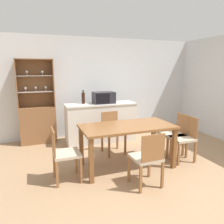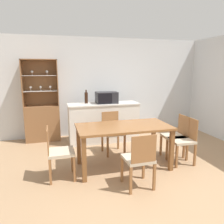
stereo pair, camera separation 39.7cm
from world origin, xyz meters
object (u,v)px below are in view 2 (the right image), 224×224
at_px(dining_chair_side_right_near, 183,140).
at_px(microwave, 107,97).
at_px(wine_bottle, 86,98).
at_px(dining_chair_head_far, 112,132).
at_px(dining_chair_head_near, 139,159).
at_px(dining_table, 124,131).
at_px(display_cabinet, 43,117).
at_px(dining_chair_side_right_far, 176,136).
at_px(dining_chair_side_left_near, 59,152).

xyz_separation_m(dining_chair_side_right_near, microwave, (-1.07, 1.65, 0.63)).
distance_m(microwave, wine_bottle, 0.49).
bearing_deg(microwave, wine_bottle, 167.93).
bearing_deg(dining_chair_head_far, dining_chair_side_right_near, 138.67).
height_order(dining_chair_head_far, dining_chair_head_near, same).
distance_m(dining_table, microwave, 1.58).
distance_m(dining_chair_head_far, wine_bottle, 1.17).
bearing_deg(dining_chair_head_near, display_cabinet, 116.53).
xyz_separation_m(display_cabinet, dining_chair_head_far, (1.45, -1.25, -0.13)).
relative_size(dining_chair_head_near, wine_bottle, 2.67).
bearing_deg(microwave, dining_chair_head_far, -94.98).
height_order(dining_table, dining_chair_side_right_far, dining_chair_side_right_far).
height_order(display_cabinet, dining_chair_side_left_near, display_cabinet).
bearing_deg(display_cabinet, dining_chair_head_near, -61.78).
height_order(display_cabinet, dining_table, display_cabinet).
xyz_separation_m(display_cabinet, dining_chair_side_left_near, (0.31, -2.10, -0.13)).
bearing_deg(dining_chair_side_left_near, dining_table, 95.63).
xyz_separation_m(dining_table, dining_chair_side_right_near, (1.14, -0.13, -0.22)).
relative_size(dining_table, dining_chair_head_near, 1.91).
bearing_deg(dining_chair_side_right_far, display_cabinet, 55.50).
height_order(dining_table, microwave, microwave).
xyz_separation_m(display_cabinet, dining_chair_side_right_far, (2.59, -1.85, -0.13)).
distance_m(dining_table, dining_chair_head_far, 0.76).
height_order(dining_chair_side_right_near, wine_bottle, wine_bottle).
distance_m(dining_chair_side_right_far, microwave, 1.87).
bearing_deg(dining_chair_head_far, dining_chair_head_near, 85.70).
bearing_deg(dining_table, dining_chair_head_far, 90.26).
height_order(dining_chair_side_right_far, dining_chair_head_near, same).
xyz_separation_m(display_cabinet, dining_chair_head_near, (1.45, -2.71, -0.13)).
distance_m(dining_table, dining_chair_side_right_far, 1.17).
height_order(dining_chair_head_near, microwave, microwave).
bearing_deg(dining_chair_head_far, dining_chair_side_left_near, 32.51).
xyz_separation_m(dining_chair_side_left_near, dining_chair_head_near, (1.14, -0.61, 0.00)).
height_order(dining_table, dining_chair_side_left_near, dining_chair_side_left_near).
bearing_deg(dining_chair_side_left_near, display_cabinet, -172.13).
height_order(dining_table, dining_chair_head_near, dining_chair_head_near).
bearing_deg(display_cabinet, dining_chair_side_right_far, -35.60).
xyz_separation_m(dining_chair_side_right_near, wine_bottle, (-1.55, 1.75, 0.63)).
relative_size(dining_table, microwave, 3.24).
bearing_deg(dining_table, display_cabinet, 126.29).
bearing_deg(dining_chair_side_right_far, dining_chair_head_near, 128.00).
bearing_deg(dining_chair_head_near, dining_chair_side_right_near, 26.32).
bearing_deg(dining_chair_head_far, wine_bottle, -70.09).
relative_size(dining_chair_side_right_near, microwave, 1.70).
bearing_deg(dining_chair_side_right_near, display_cabinet, 52.72).
distance_m(display_cabinet, microwave, 1.66).
bearing_deg(dining_chair_head_near, wine_bottle, 98.20).
bearing_deg(dining_table, dining_chair_head_near, -89.90).
bearing_deg(dining_chair_side_right_near, microwave, 34.80).
distance_m(display_cabinet, dining_chair_side_left_near, 2.13).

